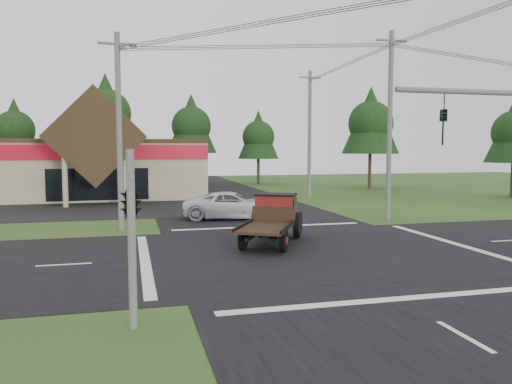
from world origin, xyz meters
name	(u,v)px	position (x,y,z in m)	size (l,w,h in m)	color
ground	(312,252)	(0.00, 0.00, 0.00)	(120.00, 120.00, 0.00)	#284819
road_ns	(312,252)	(0.00, 0.00, 0.01)	(12.00, 120.00, 0.02)	black
road_ew	(312,252)	(0.00, 0.00, 0.01)	(120.00, 12.00, 0.02)	black
parking_apron	(38,209)	(-14.00, 19.00, 0.01)	(28.00, 14.00, 0.02)	black
cvs_building	(37,166)	(-15.70, 29.57, 2.78)	(30.40, 18.20, 9.19)	tan
traffic_signal_corner	(131,185)	(-7.50, -7.32, 3.52)	(0.53, 2.48, 4.40)	#595651
utility_pole_nw	(119,130)	(-8.00, 8.00, 5.39)	(2.00, 0.30, 10.50)	#595651
utility_pole_ne	(390,124)	(8.00, 8.00, 5.89)	(2.00, 0.30, 11.50)	#595651
utility_pole_n	(310,133)	(8.00, 22.00, 5.74)	(2.00, 0.30, 11.20)	#595651
tree_row_b	(15,128)	(-20.00, 42.00, 6.70)	(5.60, 5.60, 10.10)	#332316
tree_row_c	(106,111)	(-10.00, 41.00, 8.72)	(7.28, 7.28, 13.13)	#332316
tree_row_d	(191,124)	(0.00, 42.00, 7.38)	(6.16, 6.16, 11.11)	#332316
tree_row_e	(258,135)	(8.00, 40.00, 6.03)	(5.04, 5.04, 9.09)	#332316
tree_side_ne	(371,121)	(18.00, 30.00, 7.38)	(6.16, 6.16, 11.11)	#332316
antique_flatbed_truck	(271,220)	(-1.25, 2.04, 1.15)	(2.09, 5.48, 2.29)	#56150C
white_pickup	(232,205)	(-1.31, 10.70, 0.84)	(2.80, 6.07, 1.69)	silver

